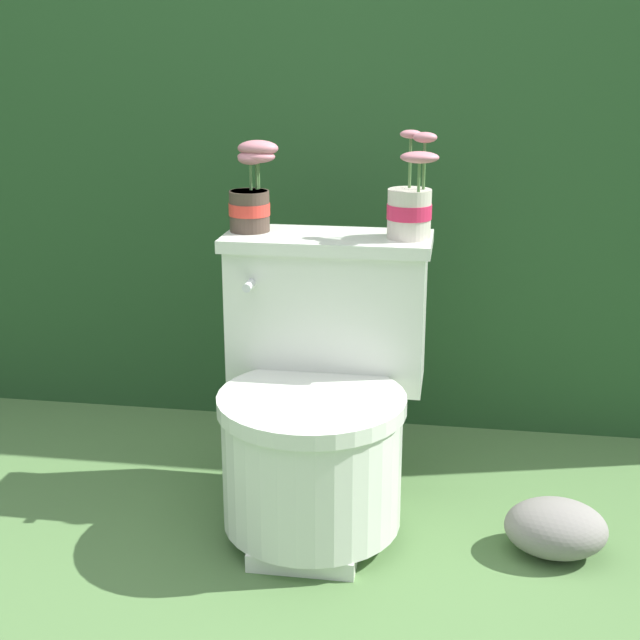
{
  "coord_description": "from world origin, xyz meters",
  "views": [
    {
      "loc": [
        0.38,
        -1.81,
        1.12
      ],
      "look_at": [
        0.08,
        0.14,
        0.5
      ],
      "focal_mm": 50.0,
      "sensor_mm": 36.0,
      "label": 1
    }
  ],
  "objects": [
    {
      "name": "potted_plant_left",
      "position": [
        -0.11,
        0.29,
        0.77
      ],
      "size": [
        0.12,
        0.12,
        0.22
      ],
      "color": "#47382D",
      "rests_on": "toilet"
    },
    {
      "name": "toilet",
      "position": [
        0.08,
        0.11,
        0.3
      ],
      "size": [
        0.5,
        0.57,
        0.67
      ],
      "color": "silver",
      "rests_on": "ground"
    },
    {
      "name": "hedge_backdrop",
      "position": [
        0.0,
        1.03,
        0.8
      ],
      "size": [
        3.16,
        0.65,
        1.6
      ],
      "color": "#234723",
      "rests_on": "ground"
    },
    {
      "name": "potted_plant_midleft",
      "position": [
        0.27,
        0.26,
        0.75
      ],
      "size": [
        0.12,
        0.12,
        0.25
      ],
      "color": "beige",
      "rests_on": "toilet"
    },
    {
      "name": "ground_plane",
      "position": [
        0.0,
        0.0,
        0.0
      ],
      "size": [
        12.0,
        12.0,
        0.0
      ],
      "primitive_type": "plane",
      "color": "#4C703D"
    },
    {
      "name": "garden_stone",
      "position": [
        0.64,
        0.03,
        0.06
      ],
      "size": [
        0.23,
        0.19,
        0.13
      ],
      "color": "gray",
      "rests_on": "ground"
    }
  ]
}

